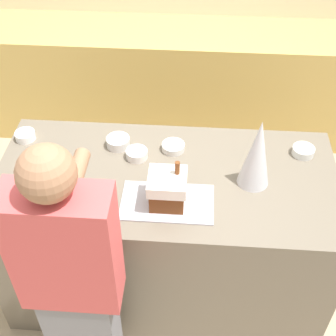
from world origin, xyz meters
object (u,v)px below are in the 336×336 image
candy_bowl_far_left (118,142)px  candy_bowl_far_right (137,154)px  decorative_tree (257,153)px  gingerbread_house (167,189)px  candy_bowl_near_tray_right (25,135)px  candy_bowl_behind_tray (303,151)px  baking_tray (167,202)px  person (74,285)px  candy_bowl_beside_tree (173,147)px

candy_bowl_far_left → candy_bowl_far_right: size_ratio=1.10×
decorative_tree → candy_bowl_far_left: 0.79m
gingerbread_house → candy_bowl_near_tray_right: gingerbread_house is taller
candy_bowl_far_left → candy_bowl_far_right: candy_bowl_far_left is taller
candy_bowl_near_tray_right → candy_bowl_far_right: bearing=-9.7°
gingerbread_house → candy_bowl_behind_tray: bearing=30.4°
gingerbread_house → candy_bowl_far_right: size_ratio=2.02×
decorative_tree → candy_bowl_far_right: size_ratio=3.30×
candy_bowl_near_tray_right → candy_bowl_behind_tray: bearing=-0.7°
baking_tray → gingerbread_house: (0.00, 0.00, 0.09)m
candy_bowl_far_right → candy_bowl_far_left: bearing=142.4°
person → baking_tray: bearing=50.0°
candy_bowl_near_tray_right → person: bearing=-62.3°
decorative_tree → person: size_ratio=0.24×
gingerbread_house → baking_tray: bearing=-147.7°
baking_tray → gingerbread_house: gingerbread_house is taller
candy_bowl_beside_tree → candy_bowl_far_right: bearing=-157.7°
candy_bowl_near_tray_right → candy_bowl_beside_tree: candy_bowl_near_tray_right is taller
gingerbread_house → person: size_ratio=0.15×
candy_bowl_behind_tray → person: 1.41m
candy_bowl_far_left → candy_bowl_near_tray_right: bearing=177.6°
decorative_tree → candy_bowl_behind_tray: decorative_tree is taller
decorative_tree → candy_bowl_beside_tree: 0.51m
gingerbread_house → candy_bowl_beside_tree: gingerbread_house is taller
decorative_tree → candy_bowl_behind_tray: 0.41m
candy_bowl_far_right → gingerbread_house: bearing=-59.7°
baking_tray → candy_bowl_beside_tree: 0.41m
baking_tray → gingerbread_house: size_ratio=1.92×
gingerbread_house → candy_bowl_far_left: bearing=126.4°
decorative_tree → candy_bowl_far_left: size_ratio=2.99×
candy_bowl_far_right → person: bearing=-103.5°
candy_bowl_far_left → candy_bowl_beside_tree: bearing=-1.8°
candy_bowl_beside_tree → candy_bowl_behind_tray: size_ratio=1.05×
candy_bowl_far_left → candy_bowl_behind_tray: size_ratio=1.08×
gingerbread_house → person: (-0.38, -0.45, -0.18)m
decorative_tree → person: person is taller
candy_bowl_far_left → person: (-0.07, -0.87, -0.11)m
decorative_tree → person: 1.06m
baking_tray → candy_bowl_far_right: (-0.19, 0.33, 0.02)m
candy_bowl_beside_tree → candy_bowl_far_right: candy_bowl_far_right is taller
person → decorative_tree: bearing=38.1°
candy_bowl_near_tray_right → candy_bowl_beside_tree: bearing=-2.2°
decorative_tree → person: bearing=-141.9°
gingerbread_house → candy_bowl_behind_tray: 0.84m
gingerbread_house → candy_bowl_behind_tray: size_ratio=1.97×
gingerbread_house → candy_bowl_near_tray_right: (-0.85, 0.44, -0.07)m
candy_bowl_beside_tree → person: bearing=-113.9°
baking_tray → gingerbread_house: 0.09m
candy_bowl_near_tray_right → candy_bowl_beside_tree: 0.85m
candy_bowl_near_tray_right → decorative_tree: bearing=-11.5°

